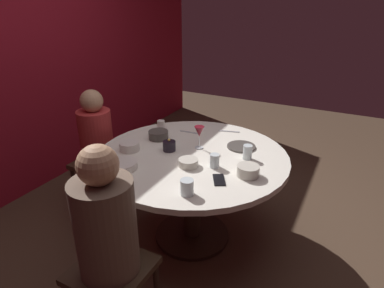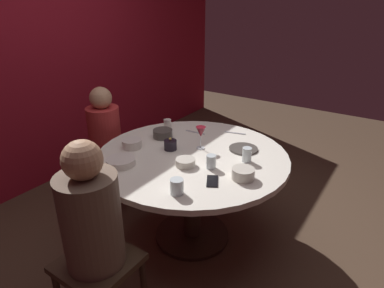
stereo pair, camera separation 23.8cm
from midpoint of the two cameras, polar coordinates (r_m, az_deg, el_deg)
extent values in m
plane|color=#4C3828|center=(2.82, 2.51, -15.65)|extent=(8.00, 8.00, 0.00)
cube|color=maroon|center=(3.52, -24.02, 13.84)|extent=(6.00, 0.10, 2.60)
cylinder|color=silver|center=(2.42, 2.81, -2.22)|extent=(1.41, 1.41, 0.04)
cylinder|color=#332319|center=(2.61, 2.65, -9.63)|extent=(0.14, 0.14, 0.71)
cylinder|color=#2D2116|center=(2.81, 2.51, -15.41)|extent=(0.60, 0.60, 0.03)
cube|color=#3F2D1E|center=(1.98, -12.58, -19.66)|extent=(0.40, 0.40, 0.04)
cylinder|color=brown|center=(1.80, -13.41, -13.02)|extent=(0.32, 0.32, 0.53)
sphere|color=tan|center=(1.61, -14.61, -2.82)|extent=(0.20, 0.20, 0.20)
cylinder|color=#332319|center=(2.15, -4.98, -23.69)|extent=(0.04, 0.04, 0.43)
cylinder|color=#332319|center=(2.32, -11.96, -19.81)|extent=(0.04, 0.04, 0.43)
cube|color=#3F2D1E|center=(3.09, -12.33, -2.53)|extent=(0.40, 0.40, 0.04)
cylinder|color=#B22D2D|center=(2.98, -12.75, 1.84)|extent=(0.28, 0.28, 0.47)
sphere|color=tan|center=(2.88, -13.33, 7.75)|extent=(0.19, 0.19, 0.19)
cylinder|color=#332319|center=(3.22, -16.26, -6.60)|extent=(0.04, 0.04, 0.43)
cylinder|color=#332319|center=(2.99, -11.96, -8.60)|extent=(0.04, 0.04, 0.43)
cylinder|color=#332319|center=(3.41, -11.96, -4.29)|extent=(0.04, 0.04, 0.43)
cylinder|color=#332319|center=(3.20, -7.64, -5.97)|extent=(0.04, 0.04, 0.43)
cylinder|color=black|center=(2.47, -1.03, -0.22)|extent=(0.10, 0.10, 0.07)
sphere|color=#F9D159|center=(2.45, -1.04, 0.83)|extent=(0.02, 0.02, 0.02)
cylinder|color=silver|center=(2.51, 4.24, -0.76)|extent=(0.06, 0.06, 0.01)
cylinder|color=silver|center=(2.49, 4.27, 0.24)|extent=(0.01, 0.01, 0.09)
cone|color=maroon|center=(2.45, 4.33, 2.06)|extent=(0.08, 0.08, 0.08)
cylinder|color=#4C4742|center=(2.53, 11.60, -0.88)|extent=(0.22, 0.22, 0.01)
cube|color=black|center=(2.07, 6.87, -6.51)|extent=(0.16, 0.13, 0.01)
cylinder|color=#4C4742|center=(2.69, -2.60, 1.78)|extent=(0.16, 0.16, 0.07)
cylinder|color=silver|center=(2.28, -9.36, -3.10)|extent=(0.20, 0.20, 0.05)
cylinder|color=silver|center=(2.53, -7.77, 0.02)|extent=(0.15, 0.15, 0.06)
cylinder|color=beige|center=(2.24, 1.89, -3.28)|extent=(0.14, 0.14, 0.05)
cylinder|color=beige|center=(2.12, 12.09, -5.14)|extent=(0.15, 0.15, 0.07)
cylinder|color=silver|center=(2.21, 6.44, -3.17)|extent=(0.07, 0.07, 0.10)
cylinder|color=silver|center=(1.92, 0.92, -7.52)|extent=(0.08, 0.08, 0.10)
cylinder|color=silver|center=(2.33, 12.42, -1.90)|extent=(0.07, 0.07, 0.10)
cylinder|color=silver|center=(2.86, -1.92, 3.42)|extent=(0.06, 0.06, 0.09)
cube|color=#B7B7BC|center=(2.80, 2.97, 2.00)|extent=(0.03, 0.18, 0.01)
cube|color=#B7B7BC|center=(2.82, 9.90, 1.86)|extent=(0.06, 0.18, 0.01)
camera|label=1|loc=(0.12, -87.14, 1.28)|focal=30.69mm
camera|label=2|loc=(0.12, 92.86, -1.28)|focal=30.69mm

